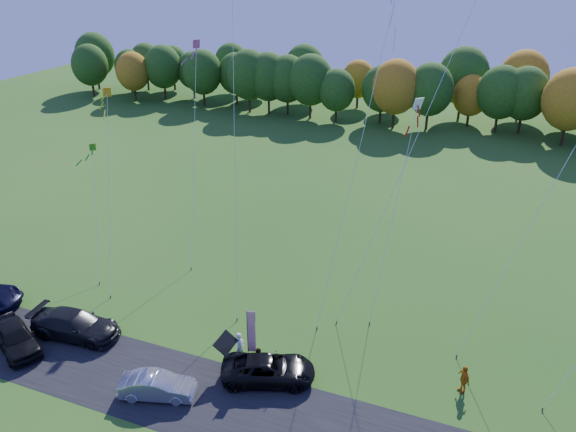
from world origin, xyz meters
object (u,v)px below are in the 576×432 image
at_px(black_suv, 268,369).
at_px(person_east, 464,379).
at_px(feather_flag, 251,331).
at_px(silver_sedan, 157,386).

height_order(black_suv, person_east, person_east).
xyz_separation_m(black_suv, person_east, (10.53, 3.16, 0.13)).
bearing_deg(feather_flag, black_suv, -32.52).
distance_m(black_suv, feather_flag, 2.40).
distance_m(black_suv, person_east, 10.99).
distance_m(silver_sedan, person_east, 17.07).
xyz_separation_m(silver_sedan, feather_flag, (3.66, 4.47, 1.62)).
relative_size(silver_sedan, person_east, 2.41).
bearing_deg(person_east, black_suv, -110.47).
bearing_deg(black_suv, person_east, -93.79).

